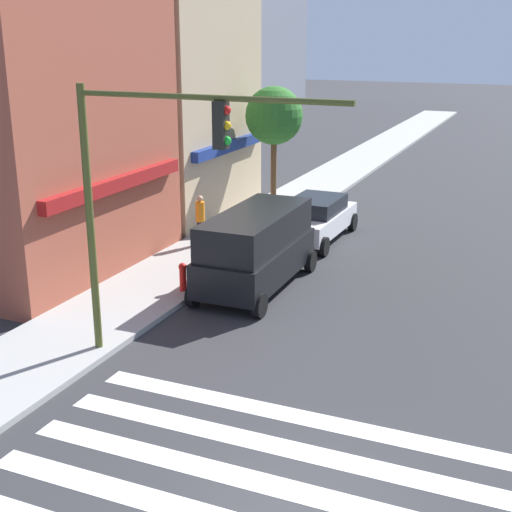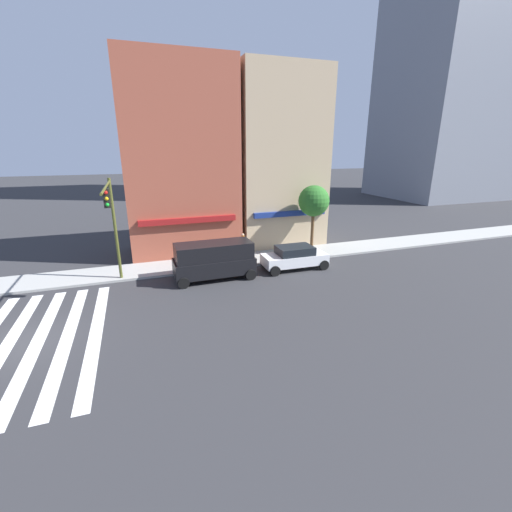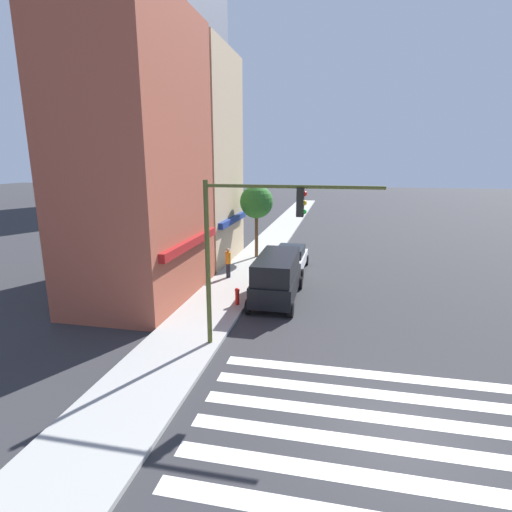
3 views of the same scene
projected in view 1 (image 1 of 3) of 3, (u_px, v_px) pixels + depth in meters
storefront_row at (106, 43)px, 24.33m from camera, size 15.54×5.30×14.01m
traffic_signal at (144, 176)px, 15.24m from camera, size 0.32×6.16×6.31m
van_black at (256, 247)px, 21.02m from camera, size 5.02×2.22×2.34m
sedan_white at (316, 218)px, 26.04m from camera, size 4.43×2.02×1.59m
pedestrian_orange_vest at (200, 219)px, 24.91m from camera, size 0.32×0.32×1.77m
fire_hydrant at (183, 275)px, 20.61m from camera, size 0.24×0.24×0.84m
street_tree at (274, 116)px, 28.56m from camera, size 2.33×2.33×5.14m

